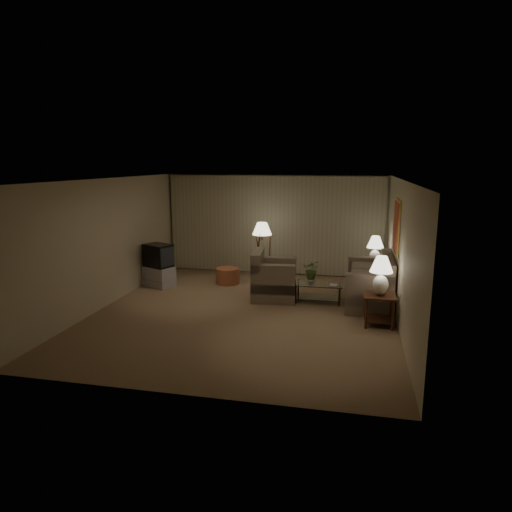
{
  "coord_description": "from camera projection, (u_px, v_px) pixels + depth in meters",
  "views": [
    {
      "loc": [
        2.09,
        -8.73,
        3.04
      ],
      "look_at": [
        0.1,
        0.6,
        1.06
      ],
      "focal_mm": 32.0,
      "sensor_mm": 36.0,
      "label": 1
    }
  ],
  "objects": [
    {
      "name": "vase",
      "position": [
        312.0,
        279.0,
        10.02
      ],
      "size": [
        0.17,
        0.17,
        0.16
      ],
      "primitive_type": "imported",
      "rotation": [
        0.0,
        0.0,
        0.1
      ],
      "color": "white",
      "rests_on": "coffee_table"
    },
    {
      "name": "ottoman",
      "position": [
        228.0,
        276.0,
        11.57
      ],
      "size": [
        0.74,
        0.74,
        0.4
      ],
      "primitive_type": "cylinder",
      "rotation": [
        0.0,
        0.0,
        -0.27
      ],
      "color": "#9D6035",
      "rests_on": "ground"
    },
    {
      "name": "tv_cabinet",
      "position": [
        159.0,
        276.0,
        11.3
      ],
      "size": [
        1.1,
        1.03,
        0.5
      ],
      "primitive_type": "cube",
      "rotation": [
        0.0,
        0.0,
        -0.43
      ],
      "color": "#A7A7AA",
      "rests_on": "ground"
    },
    {
      "name": "side_table_near",
      "position": [
        379.0,
        304.0,
        8.56
      ],
      "size": [
        0.58,
        0.58,
        0.6
      ],
      "color": "#381D0F",
      "rests_on": "ground"
    },
    {
      "name": "sofa",
      "position": [
        369.0,
        285.0,
        9.88
      ],
      "size": [
        1.94,
        1.02,
        0.85
      ],
      "rotation": [
        0.0,
        0.0,
        -1.59
      ],
      "color": "gray",
      "rests_on": "ground"
    },
    {
      "name": "table_lamp_near",
      "position": [
        381.0,
        272.0,
        8.43
      ],
      "size": [
        0.43,
        0.43,
        0.74
      ],
      "color": "white",
      "rests_on": "side_table_near"
    },
    {
      "name": "coffee_table",
      "position": [
        318.0,
        290.0,
        10.04
      ],
      "size": [
        1.07,
        0.58,
        0.41
      ],
      "color": "silver",
      "rests_on": "ground"
    },
    {
      "name": "ground",
      "position": [
        245.0,
        312.0,
        9.41
      ],
      "size": [
        7.0,
        7.0,
        0.0
      ],
      "primitive_type": "plane",
      "color": "#9A7A55",
      "rests_on": "ground"
    },
    {
      "name": "side_table_far",
      "position": [
        374.0,
        273.0,
        11.05
      ],
      "size": [
        0.5,
        0.42,
        0.6
      ],
      "color": "#381D0F",
      "rests_on": "ground"
    },
    {
      "name": "crt_tv",
      "position": [
        158.0,
        255.0,
        11.2
      ],
      "size": [
        1.0,
        0.96,
        0.56
      ],
      "primitive_type": "cube",
      "rotation": [
        0.0,
        0.0,
        -0.43
      ],
      "color": "black",
      "rests_on": "tv_cabinet"
    },
    {
      "name": "room_shell",
      "position": [
        261.0,
        219.0,
        10.49
      ],
      "size": [
        6.04,
        7.02,
        2.72
      ],
      "color": "#C4BB96",
      "rests_on": "ground"
    },
    {
      "name": "armchair",
      "position": [
        274.0,
        280.0,
        10.27
      ],
      "size": [
        1.2,
        1.16,
        0.86
      ],
      "rotation": [
        0.0,
        0.0,
        1.67
      ],
      "color": "gray",
      "rests_on": "ground"
    },
    {
      "name": "book",
      "position": [
        330.0,
        285.0,
        9.86
      ],
      "size": [
        0.18,
        0.23,
        0.02
      ],
      "primitive_type": "imported",
      "rotation": [
        0.0,
        0.0,
        -0.12
      ],
      "color": "olive",
      "rests_on": "coffee_table"
    },
    {
      "name": "flowers",
      "position": [
        312.0,
        266.0,
        9.96
      ],
      "size": [
        0.38,
        0.33,
        0.42
      ],
      "primitive_type": "imported",
      "rotation": [
        0.0,
        0.0,
        0.01
      ],
      "color": "#45652C",
      "rests_on": "vase"
    },
    {
      "name": "floor_lamp",
      "position": [
        262.0,
        251.0,
        11.67
      ],
      "size": [
        0.5,
        0.5,
        1.53
      ],
      "color": "#381D0F",
      "rests_on": "ground"
    },
    {
      "name": "table_lamp_far",
      "position": [
        375.0,
        248.0,
        10.93
      ],
      "size": [
        0.41,
        0.41,
        0.7
      ],
      "color": "white",
      "rests_on": "side_table_far"
    }
  ]
}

